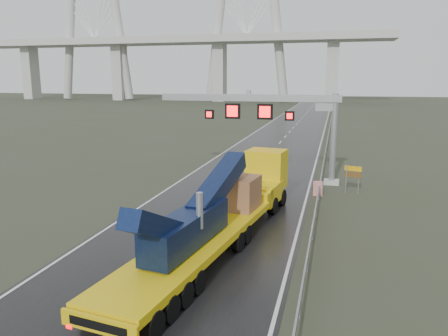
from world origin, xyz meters
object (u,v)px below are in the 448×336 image
(heavy_haul_truck, at_px, (229,205))
(exit_sign_pair, at_px, (353,174))
(sign_gantry, at_px, (274,113))
(striped_barrier, at_px, (318,189))

(heavy_haul_truck, xyz_separation_m, exit_sign_pair, (6.70, 10.59, -0.23))
(heavy_haul_truck, height_order, exit_sign_pair, heavy_haul_truck)
(sign_gantry, distance_m, striped_barrier, 7.54)
(heavy_haul_truck, height_order, striped_barrier, heavy_haul_truck)
(sign_gantry, xyz_separation_m, heavy_haul_truck, (-0.40, -13.44, -3.89))
(exit_sign_pair, relative_size, striped_barrier, 2.00)
(heavy_haul_truck, relative_size, exit_sign_pair, 8.94)
(sign_gantry, relative_size, striped_barrier, 14.01)
(sign_gantry, relative_size, exit_sign_pair, 6.99)
(heavy_haul_truck, relative_size, striped_barrier, 17.91)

